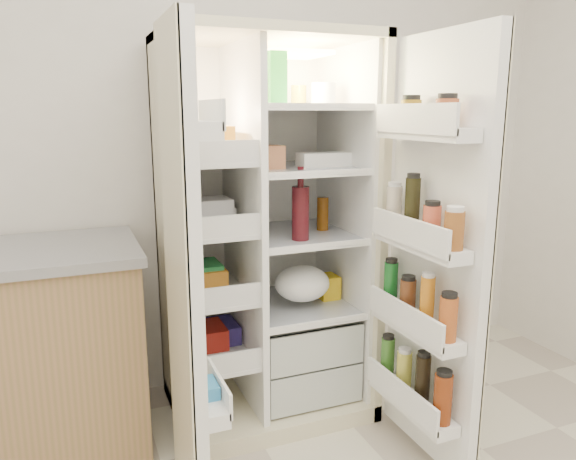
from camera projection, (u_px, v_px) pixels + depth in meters
name	position (u px, v px, depth m)	size (l,w,h in m)	color
wall_back	(214.00, 133.00, 2.80)	(4.00, 0.02, 2.70)	white
refrigerator	(266.00, 261.00, 2.67)	(0.92, 0.70, 1.80)	beige
freezer_door	(184.00, 278.00, 1.90)	(0.15, 0.40, 1.72)	white
fridge_door	(432.00, 261.00, 2.18)	(0.17, 0.58, 1.72)	white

